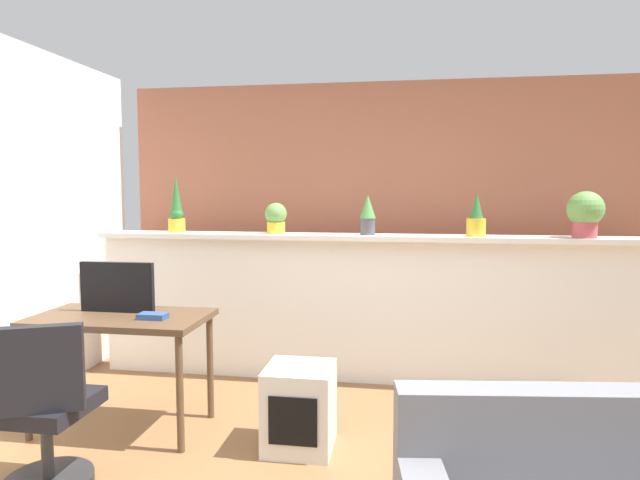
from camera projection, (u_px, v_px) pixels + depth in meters
name	position (u px, v px, depth m)	size (l,w,h in m)	color
divider_wall	(369.00, 311.00, 4.37)	(4.47, 0.16, 1.16)	white
plant_shelf	(369.00, 237.00, 4.28)	(4.47, 0.31, 0.04)	white
brick_wall_behind	(374.00, 223.00, 4.90)	(4.47, 0.10, 2.50)	#AD664C
potted_plant_0	(176.00, 209.00, 4.54)	(0.14, 0.14, 0.48)	gold
potted_plant_1	(276.00, 217.00, 4.41)	(0.18, 0.18, 0.25)	gold
potted_plant_2	(368.00, 214.00, 4.24)	(0.13, 0.13, 0.32)	#4C4C51
potted_plant_3	(476.00, 218.00, 4.12)	(0.14, 0.14, 0.34)	gold
potted_plant_4	(585.00, 212.00, 3.98)	(0.26, 0.26, 0.34)	#B7474C
desk	(121.00, 328.00, 3.47)	(1.10, 0.60, 0.75)	brown
tv_monitor	(117.00, 287.00, 3.54)	(0.50, 0.04, 0.33)	black
office_chair	(43.00, 422.00, 2.71)	(0.51, 0.52, 0.91)	#262628
side_cube_shelf	(299.00, 408.00, 3.24)	(0.40, 0.41, 0.50)	silver
book_on_desk	(153.00, 316.00, 3.36)	(0.17, 0.10, 0.04)	#2D4C8C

